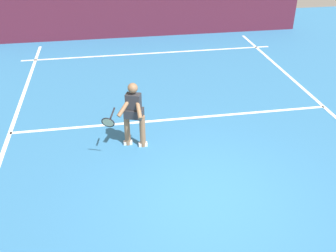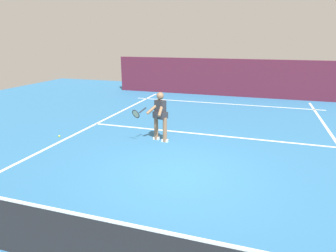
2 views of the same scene
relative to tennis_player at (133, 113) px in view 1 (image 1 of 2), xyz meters
name	(u,v)px [view 1 (image 1 of 2)]	position (x,y,z in m)	size (l,w,h in m)	color
ground_plane	(207,198)	(-1.18, 2.06, -0.85)	(27.89, 27.89, 0.00)	teal
court_back_wall	(143,11)	(-1.18, -8.36, 0.18)	(13.24, 0.24, 2.06)	#561E33
baseline_marking	(150,53)	(-1.18, -6.16, -0.84)	(9.24, 0.10, 0.01)	white
service_line_marking	(176,119)	(-1.18, -1.07, -0.84)	(8.24, 0.10, 0.01)	white
tennis_player	(133,113)	(0.00, 0.00, 0.00)	(1.00, 0.86, 1.55)	#8C6647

